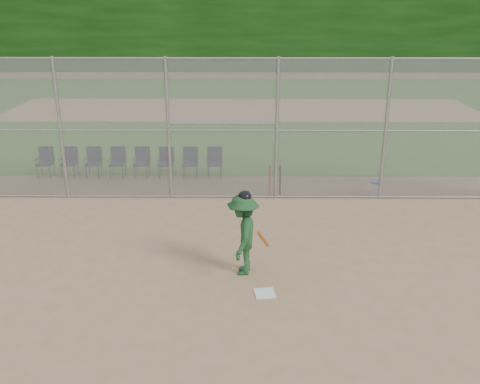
{
  "coord_description": "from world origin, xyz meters",
  "views": [
    {
      "loc": [
        0.1,
        -9.45,
        5.46
      ],
      "look_at": [
        0.0,
        2.5,
        1.1
      ],
      "focal_mm": 40.0,
      "sensor_mm": 36.0,
      "label": 1
    }
  ],
  "objects_px": {
    "water_cooler": "(376,188)",
    "chair_0": "(45,163)",
    "batter_at_plate": "(243,234)",
    "home_plate": "(265,293)"
  },
  "relations": [
    {
      "from": "water_cooler",
      "to": "chair_0",
      "type": "height_order",
      "value": "chair_0"
    },
    {
      "from": "home_plate",
      "to": "water_cooler",
      "type": "distance_m",
      "value": 6.57
    },
    {
      "from": "batter_at_plate",
      "to": "water_cooler",
      "type": "relative_size",
      "value": 4.25
    },
    {
      "from": "batter_at_plate",
      "to": "chair_0",
      "type": "xyz_separation_m",
      "value": [
        -6.38,
        6.31,
        -0.4
      ]
    },
    {
      "from": "home_plate",
      "to": "batter_at_plate",
      "type": "xyz_separation_m",
      "value": [
        -0.43,
        0.88,
        0.87
      ]
    },
    {
      "from": "home_plate",
      "to": "chair_0",
      "type": "xyz_separation_m",
      "value": [
        -6.81,
        7.18,
        0.47
      ]
    },
    {
      "from": "chair_0",
      "to": "water_cooler",
      "type": "bearing_deg",
      "value": -8.79
    },
    {
      "from": "batter_at_plate",
      "to": "water_cooler",
      "type": "distance_m",
      "value": 6.14
    },
    {
      "from": "water_cooler",
      "to": "chair_0",
      "type": "bearing_deg",
      "value": 171.21
    },
    {
      "from": "water_cooler",
      "to": "batter_at_plate",
      "type": "bearing_deg",
      "value": -129.34
    }
  ]
}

